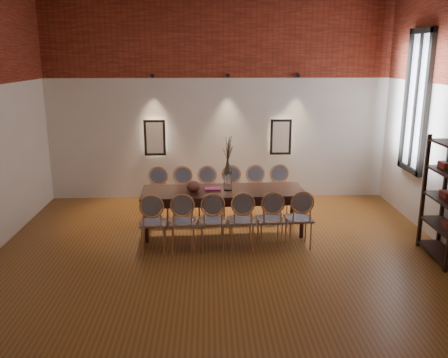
{
  "coord_description": "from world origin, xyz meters",
  "views": [
    {
      "loc": [
        -0.2,
        -6.24,
        2.96
      ],
      "look_at": [
        0.04,
        1.0,
        1.05
      ],
      "focal_mm": 38.0,
      "sensor_mm": 36.0,
      "label": 1
    }
  ],
  "objects_px": {
    "chair_near_b": "(183,222)",
    "bowl": "(194,186)",
    "chair_near_f": "(299,218)",
    "chair_far_a": "(158,195)",
    "chair_far_b": "(183,195)",
    "chair_far_d": "(232,194)",
    "dining_table": "(223,211)",
    "chair_near_a": "(153,222)",
    "chair_far_e": "(257,193)",
    "shelving_rack": "(448,201)",
    "chair_near_d": "(241,220)",
    "chair_far_f": "(281,193)",
    "chair_near_c": "(212,221)",
    "book": "(213,189)",
    "vase": "(228,181)",
    "chair_near_e": "(270,219)",
    "chair_far_c": "(208,194)"
  },
  "relations": [
    {
      "from": "chair_near_d",
      "to": "chair_far_b",
      "type": "bearing_deg",
      "value": 122.29
    },
    {
      "from": "chair_near_b",
      "to": "vase",
      "type": "distance_m",
      "value": 1.13
    },
    {
      "from": "chair_near_f",
      "to": "chair_far_e",
      "type": "height_order",
      "value": "same"
    },
    {
      "from": "chair_near_e",
      "to": "chair_near_b",
      "type": "bearing_deg",
      "value": -180.0
    },
    {
      "from": "chair_far_d",
      "to": "chair_far_f",
      "type": "height_order",
      "value": "same"
    },
    {
      "from": "chair_near_b",
      "to": "chair_far_a",
      "type": "xyz_separation_m",
      "value": [
        -0.52,
        1.41,
        0.0
      ]
    },
    {
      "from": "chair_near_a",
      "to": "chair_far_a",
      "type": "relative_size",
      "value": 1.0
    },
    {
      "from": "chair_far_d",
      "to": "chair_near_f",
      "type": "bearing_deg",
      "value": 122.29
    },
    {
      "from": "chair_near_d",
      "to": "vase",
      "type": "bearing_deg",
      "value": 101.73
    },
    {
      "from": "chair_near_a",
      "to": "vase",
      "type": "xyz_separation_m",
      "value": [
        1.18,
        0.77,
        0.43
      ]
    },
    {
      "from": "chair_near_c",
      "to": "vase",
      "type": "relative_size",
      "value": 3.13
    },
    {
      "from": "chair_near_d",
      "to": "chair_far_a",
      "type": "distance_m",
      "value": 1.97
    },
    {
      "from": "chair_far_e",
      "to": "chair_far_d",
      "type": "bearing_deg",
      "value": 0.0
    },
    {
      "from": "chair_near_d",
      "to": "chair_far_d",
      "type": "bearing_deg",
      "value": 90.0
    },
    {
      "from": "chair_far_e",
      "to": "book",
      "type": "relative_size",
      "value": 3.62
    },
    {
      "from": "chair_far_b",
      "to": "chair_near_a",
      "type": "bearing_deg",
      "value": 72.47
    },
    {
      "from": "chair_near_e",
      "to": "chair_far_d",
      "type": "xyz_separation_m",
      "value": [
        -0.52,
        1.41,
        0.0
      ]
    },
    {
      "from": "chair_near_d",
      "to": "bowl",
      "type": "bearing_deg",
      "value": 137.22
    },
    {
      "from": "chair_near_d",
      "to": "shelving_rack",
      "type": "bearing_deg",
      "value": -11.68
    },
    {
      "from": "chair_near_d",
      "to": "chair_near_e",
      "type": "bearing_deg",
      "value": 0.0
    },
    {
      "from": "chair_far_b",
      "to": "vase",
      "type": "height_order",
      "value": "vase"
    },
    {
      "from": "chair_far_b",
      "to": "book",
      "type": "bearing_deg",
      "value": 126.64
    },
    {
      "from": "chair_near_e",
      "to": "chair_near_a",
      "type": "bearing_deg",
      "value": -180.0
    },
    {
      "from": "dining_table",
      "to": "vase",
      "type": "relative_size",
      "value": 9.05
    },
    {
      "from": "chair_near_d",
      "to": "chair_far_f",
      "type": "relative_size",
      "value": 1.0
    },
    {
      "from": "dining_table",
      "to": "chair_far_f",
      "type": "xyz_separation_m",
      "value": [
        1.1,
        0.77,
        0.09
      ]
    },
    {
      "from": "chair_near_a",
      "to": "chair_far_c",
      "type": "distance_m",
      "value": 1.7
    },
    {
      "from": "dining_table",
      "to": "chair_far_a",
      "type": "relative_size",
      "value": 2.89
    },
    {
      "from": "dining_table",
      "to": "book",
      "type": "xyz_separation_m",
      "value": [
        -0.17,
        0.03,
        0.39
      ]
    },
    {
      "from": "chair_near_b",
      "to": "chair_near_d",
      "type": "height_order",
      "value": "same"
    },
    {
      "from": "dining_table",
      "to": "chair_near_a",
      "type": "distance_m",
      "value": 1.34
    },
    {
      "from": "chair_far_a",
      "to": "chair_far_c",
      "type": "distance_m",
      "value": 0.91
    },
    {
      "from": "chair_far_f",
      "to": "chair_far_a",
      "type": "bearing_deg",
      "value": -0.0
    },
    {
      "from": "chair_near_d",
      "to": "chair_far_a",
      "type": "xyz_separation_m",
      "value": [
        -1.42,
        1.37,
        0.0
      ]
    },
    {
      "from": "chair_near_b",
      "to": "bowl",
      "type": "height_order",
      "value": "chair_near_b"
    },
    {
      "from": "chair_near_e",
      "to": "chair_far_e",
      "type": "bearing_deg",
      "value": 90.0
    },
    {
      "from": "chair_near_b",
      "to": "chair_near_f",
      "type": "relative_size",
      "value": 1.0
    },
    {
      "from": "chair_near_f",
      "to": "chair_far_a",
      "type": "xyz_separation_m",
      "value": [
        -2.33,
        1.33,
        0.0
      ]
    },
    {
      "from": "chair_far_f",
      "to": "chair_far_c",
      "type": "bearing_deg",
      "value": -0.0
    },
    {
      "from": "chair_near_b",
      "to": "chair_near_e",
      "type": "distance_m",
      "value": 1.36
    },
    {
      "from": "chair_far_a",
      "to": "vase",
      "type": "relative_size",
      "value": 3.13
    },
    {
      "from": "chair_near_c",
      "to": "chair_near_e",
      "type": "bearing_deg",
      "value": 0.0
    },
    {
      "from": "chair_near_c",
      "to": "chair_far_e",
      "type": "xyz_separation_m",
      "value": [
        0.84,
        1.47,
        0.0
      ]
    },
    {
      "from": "chair_far_e",
      "to": "chair_far_f",
      "type": "bearing_deg",
      "value": 180.0
    },
    {
      "from": "chair_near_f",
      "to": "book",
      "type": "height_order",
      "value": "chair_near_f"
    },
    {
      "from": "chair_near_e",
      "to": "chair_far_b",
      "type": "bearing_deg",
      "value": 133.46
    },
    {
      "from": "chair_far_e",
      "to": "shelving_rack",
      "type": "height_order",
      "value": "shelving_rack"
    },
    {
      "from": "chair_near_c",
      "to": "chair_far_f",
      "type": "bearing_deg",
      "value": 46.54
    },
    {
      "from": "dining_table",
      "to": "chair_near_b",
      "type": "distance_m",
      "value": 0.99
    },
    {
      "from": "chair_near_f",
      "to": "chair_far_b",
      "type": "xyz_separation_m",
      "value": [
        -1.87,
        1.35,
        0.0
      ]
    }
  ]
}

